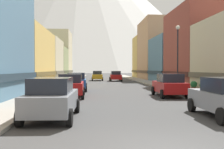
# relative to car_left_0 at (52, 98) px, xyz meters

# --- Properties ---
(sidewalk_left) EXTENTS (2.50, 100.00, 0.15)m
(sidewalk_left) POSITION_rel_car_left_0_xyz_m (-2.45, 30.16, -0.82)
(sidewalk_left) COLOR gray
(sidewalk_left) RESTS_ON ground
(sidewalk_right) EXTENTS (2.50, 100.00, 0.15)m
(sidewalk_right) POSITION_rel_car_left_0_xyz_m (10.05, 30.16, -0.82)
(sidewalk_right) COLOR gray
(sidewalk_right) RESTS_ON ground
(storefront_left_2) EXTENTS (9.45, 12.61, 6.70)m
(storefront_left_2) POSITION_rel_car_left_0_xyz_m (-8.27, 19.97, 2.33)
(storefront_left_2) COLOR #D8B259
(storefront_left_2) RESTS_ON ground
(storefront_left_3) EXTENTS (9.66, 9.81, 6.84)m
(storefront_left_3) POSITION_rel_car_left_0_xyz_m (-8.38, 31.52, 2.39)
(storefront_left_3) COLOR beige
(storefront_left_3) RESTS_ON ground
(storefront_left_4) EXTENTS (8.34, 8.24, 6.21)m
(storefront_left_4) POSITION_rel_car_left_0_xyz_m (-7.72, 40.98, 2.09)
(storefront_left_4) COLOR #8C9966
(storefront_left_4) RESTS_ON ground
(storefront_left_5) EXTENTS (8.38, 9.09, 10.43)m
(storefront_left_5) POSITION_rel_car_left_0_xyz_m (-7.74, 49.67, 4.14)
(storefront_left_5) COLOR beige
(storefront_left_5) RESTS_ON ground
(storefront_right_2) EXTENTS (8.07, 10.64, 9.38)m
(storefront_right_2) POSITION_rel_car_left_0_xyz_m (15.19, 20.45, 3.63)
(storefront_right_2) COLOR brown
(storefront_right_2) RESTS_ON ground
(storefront_right_3) EXTENTS (8.41, 10.49, 7.28)m
(storefront_right_3) POSITION_rel_car_left_0_xyz_m (15.35, 31.58, 2.60)
(storefront_right_3) COLOR slate
(storefront_right_3) RESTS_ON ground
(storefront_right_4) EXTENTS (9.79, 12.48, 11.99)m
(storefront_right_4) POSITION_rel_car_left_0_xyz_m (16.04, 43.39, 4.91)
(storefront_right_4) COLOR tan
(storefront_right_4) RESTS_ON ground
(storefront_right_5) EXTENTS (6.31, 8.05, 9.89)m
(storefront_right_5) POSITION_rel_car_left_0_xyz_m (14.31, 53.96, 3.87)
(storefront_right_5) COLOR #D8B259
(storefront_right_5) RESTS_ON ground
(car_left_0) EXTENTS (2.14, 4.43, 1.78)m
(car_left_0) POSITION_rel_car_left_0_xyz_m (0.00, 0.00, 0.00)
(car_left_0) COLOR slate
(car_left_0) RESTS_ON ground
(car_left_1) EXTENTS (2.16, 4.45, 1.78)m
(car_left_1) POSITION_rel_car_left_0_xyz_m (0.00, 8.96, 0.00)
(car_left_1) COLOR #9E1111
(car_left_1) RESTS_ON ground
(car_left_2) EXTENTS (2.18, 4.45, 1.78)m
(car_left_2) POSITION_rel_car_left_0_xyz_m (0.00, 15.11, 0.00)
(car_left_2) COLOR #19478C
(car_left_2) RESTS_ON ground
(car_right_1) EXTENTS (2.12, 4.43, 1.78)m
(car_right_1) POSITION_rel_car_left_0_xyz_m (7.60, 9.05, 0.00)
(car_right_1) COLOR #9E1111
(car_right_1) RESTS_ON ground
(car_driving_0) EXTENTS (2.06, 4.40, 1.78)m
(car_driving_0) POSITION_rel_car_left_0_xyz_m (5.40, 36.06, 0.00)
(car_driving_0) COLOR #9E1111
(car_driving_0) RESTS_ON ground
(car_driving_1) EXTENTS (2.06, 4.40, 1.78)m
(car_driving_1) POSITION_rel_car_left_0_xyz_m (2.20, 38.52, 0.00)
(car_driving_1) COLOR #B28419
(car_driving_1) RESTS_ON ground
(potted_plant_0) EXTENTS (0.61, 0.61, 0.90)m
(potted_plant_0) POSITION_rel_car_left_0_xyz_m (10.80, 12.50, -0.26)
(potted_plant_0) COLOR brown
(potted_plant_0) RESTS_ON sidewalk_right
(potted_plant_1) EXTENTS (0.48, 0.48, 0.88)m
(potted_plant_1) POSITION_rel_car_left_0_xyz_m (10.80, 10.50, -0.29)
(potted_plant_1) COLOR #4C4C51
(potted_plant_1) RESTS_ON sidewalk_right
(pedestrian_1) EXTENTS (0.36, 0.36, 1.53)m
(pedestrian_1) POSITION_rel_car_left_0_xyz_m (10.05, 14.32, -0.05)
(pedestrian_1) COLOR brown
(pedestrian_1) RESTS_ON sidewalk_right
(streetlamp_right) EXTENTS (0.36, 0.36, 5.86)m
(streetlamp_right) POSITION_rel_car_left_0_xyz_m (9.15, 12.04, 3.09)
(streetlamp_right) COLOR black
(streetlamp_right) RESTS_ON sidewalk_right
(mountain_backdrop) EXTENTS (257.13, 257.13, 125.54)m
(mountain_backdrop) POSITION_rel_car_left_0_xyz_m (-10.99, 255.16, 61.87)
(mountain_backdrop) COLOR silver
(mountain_backdrop) RESTS_ON ground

